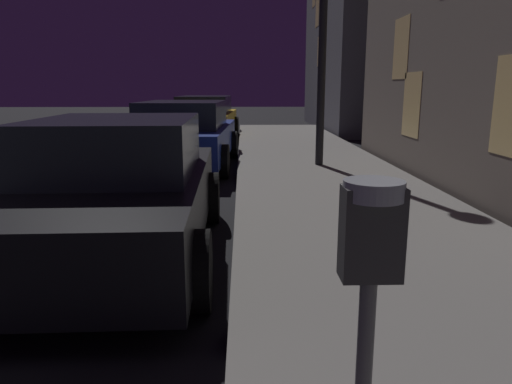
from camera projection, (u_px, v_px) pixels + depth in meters
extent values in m
cube|color=#333333|center=(372.00, 234.00, 1.49)|extent=(0.19, 0.11, 0.30)
cylinder|color=#999EA5|center=(374.00, 190.00, 1.46)|extent=(0.19, 0.19, 0.06)
cube|color=black|center=(354.00, 221.00, 1.48)|extent=(0.01, 0.08, 0.11)
cube|color=black|center=(119.00, 204.00, 4.82)|extent=(1.80, 4.07, 0.64)
cube|color=#1E2328|center=(117.00, 147.00, 4.73)|extent=(1.55, 1.95, 0.56)
cylinder|color=black|center=(75.00, 199.00, 6.04)|extent=(0.23, 0.66, 0.66)
cylinder|color=black|center=(211.00, 198.00, 6.13)|extent=(0.23, 0.66, 0.66)
cylinder|color=black|center=(197.00, 271.00, 3.69)|extent=(0.23, 0.66, 0.66)
cube|color=navy|center=(186.00, 141.00, 10.42)|extent=(2.09, 4.51, 0.64)
cube|color=#1E2328|center=(183.00, 115.00, 10.11)|extent=(1.76, 2.37, 0.56)
cylinder|color=black|center=(157.00, 144.00, 11.83)|extent=(0.25, 0.67, 0.66)
cylinder|color=black|center=(233.00, 144.00, 11.79)|extent=(0.25, 0.67, 0.66)
cylinder|color=black|center=(125.00, 161.00, 9.15)|extent=(0.25, 0.67, 0.66)
cylinder|color=black|center=(223.00, 161.00, 9.11)|extent=(0.25, 0.67, 0.66)
cube|color=gold|center=(206.00, 122.00, 16.07)|extent=(2.04, 4.62, 0.64)
cube|color=#1E2328|center=(205.00, 105.00, 15.83)|extent=(1.72, 2.52, 0.56)
cylinder|color=black|center=(186.00, 126.00, 17.52)|extent=(0.25, 0.67, 0.66)
cylinder|color=black|center=(235.00, 126.00, 17.48)|extent=(0.25, 0.67, 0.66)
cylinder|color=black|center=(171.00, 133.00, 14.77)|extent=(0.25, 0.67, 0.66)
cylinder|color=black|center=(229.00, 133.00, 14.73)|extent=(0.25, 0.67, 0.66)
cylinder|color=black|center=(322.00, 51.00, 9.39)|extent=(0.16, 0.16, 4.53)
cube|color=#F2D17F|center=(402.00, 48.00, 9.52)|extent=(0.06, 0.90, 1.20)
cube|color=#F2D17F|center=(413.00, 105.00, 8.95)|extent=(0.06, 0.90, 1.20)
cube|color=#4C4C56|center=(409.00, 9.00, 19.22)|extent=(7.14, 8.94, 9.59)
cube|color=#F2D17F|center=(320.00, 91.00, 19.57)|extent=(0.06, 0.90, 1.20)
cube|color=#F2D17F|center=(320.00, 51.00, 19.59)|extent=(0.06, 0.90, 1.20)
cube|color=#F2D17F|center=(318.00, 12.00, 20.03)|extent=(0.06, 0.90, 1.20)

